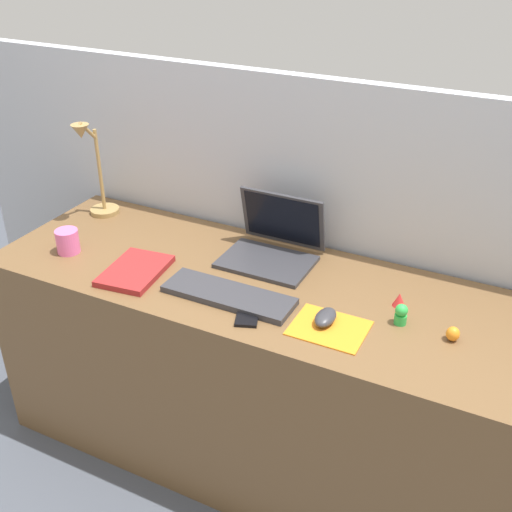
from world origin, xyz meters
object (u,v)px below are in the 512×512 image
(laptop, at_px, (274,242))
(toy_figurine_red, at_px, (399,300))
(keyboard, at_px, (229,295))
(mouse, at_px, (325,317))
(desk_lamp, at_px, (94,172))
(cell_phone, at_px, (248,314))
(notebook_pad, at_px, (135,271))
(coffee_mug, at_px, (68,241))
(toy_figurine_orange, at_px, (453,334))
(toy_figurine_green, at_px, (401,314))

(laptop, distance_m, toy_figurine_red, 0.47)
(keyboard, height_order, toy_figurine_red, toy_figurine_red)
(mouse, height_order, desk_lamp, desk_lamp)
(mouse, bearing_deg, cell_phone, -164.13)
(notebook_pad, xyz_separation_m, coffee_mug, (-0.29, 0.02, 0.03))
(keyboard, bearing_deg, cell_phone, -30.15)
(toy_figurine_orange, bearing_deg, notebook_pad, -174.33)
(laptop, relative_size, toy_figurine_red, 7.00)
(notebook_pad, height_order, toy_figurine_red, toy_figurine_red)
(mouse, distance_m, toy_figurine_green, 0.21)
(mouse, height_order, toy_figurine_orange, toy_figurine_orange)
(desk_lamp, bearing_deg, cell_phone, -22.59)
(coffee_mug, bearing_deg, toy_figurine_red, 9.35)
(desk_lamp, height_order, toy_figurine_green, desk_lamp)
(toy_figurine_orange, bearing_deg, mouse, -166.28)
(laptop, bearing_deg, toy_figurine_green, -21.39)
(toy_figurine_green, relative_size, toy_figurine_orange, 1.53)
(desk_lamp, relative_size, notebook_pad, 1.59)
(mouse, distance_m, desk_lamp, 1.08)
(laptop, height_order, desk_lamp, desk_lamp)
(notebook_pad, xyz_separation_m, toy_figurine_red, (0.81, 0.20, 0.01))
(keyboard, xyz_separation_m, coffee_mug, (-0.63, 0.01, 0.03))
(notebook_pad, height_order, coffee_mug, coffee_mug)
(keyboard, bearing_deg, laptop, 87.48)
(toy_figurine_green, bearing_deg, keyboard, -168.49)
(toy_figurine_red, height_order, toy_figurine_green, toy_figurine_green)
(laptop, xyz_separation_m, toy_figurine_red, (0.46, -0.10, -0.03))
(coffee_mug, bearing_deg, laptop, 23.95)
(laptop, relative_size, mouse, 3.12)
(cell_phone, xyz_separation_m, toy_figurine_red, (0.38, 0.24, 0.02))
(mouse, bearing_deg, coffee_mug, 179.90)
(notebook_pad, relative_size, toy_figurine_red, 5.60)
(laptop, bearing_deg, keyboard, -92.52)
(toy_figurine_orange, bearing_deg, keyboard, -172.18)
(coffee_mug, bearing_deg, toy_figurine_orange, 3.64)
(toy_figurine_red, bearing_deg, toy_figurine_green, -72.22)
(mouse, bearing_deg, laptop, 136.03)
(cell_phone, distance_m, toy_figurine_green, 0.44)
(desk_lamp, bearing_deg, toy_figurine_orange, -8.06)
(laptop, relative_size, notebook_pad, 1.25)
(mouse, height_order, toy_figurine_green, toy_figurine_green)
(keyboard, relative_size, notebook_pad, 1.71)
(toy_figurine_green, bearing_deg, toy_figurine_orange, -4.91)
(keyboard, distance_m, notebook_pad, 0.34)
(notebook_pad, bearing_deg, laptop, 34.01)
(toy_figurine_green, height_order, toy_figurine_orange, toy_figurine_green)
(notebook_pad, relative_size, toy_figurine_green, 3.78)
(mouse, bearing_deg, toy_figurine_green, 26.63)
(notebook_pad, bearing_deg, mouse, -5.25)
(laptop, height_order, keyboard, laptop)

